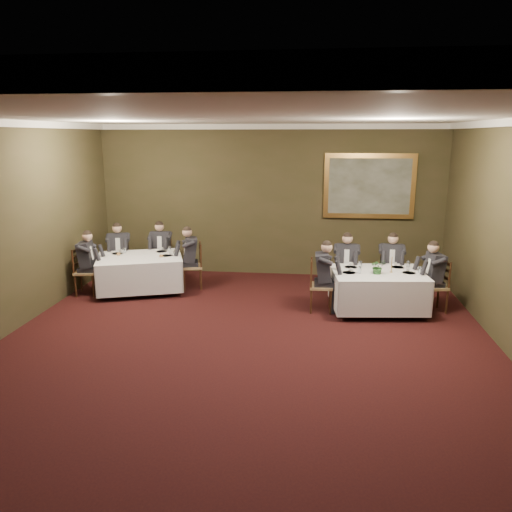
% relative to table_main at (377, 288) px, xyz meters
% --- Properties ---
extents(ground, '(10.00, 10.00, 0.00)m').
position_rel_table_main_xyz_m(ground, '(-2.26, -2.59, -0.45)').
color(ground, black).
rests_on(ground, ground).
extents(ceiling, '(8.00, 10.00, 0.10)m').
position_rel_table_main_xyz_m(ceiling, '(-2.26, -2.59, 3.05)').
color(ceiling, silver).
rests_on(ceiling, back_wall).
extents(back_wall, '(8.00, 0.10, 3.50)m').
position_rel_table_main_xyz_m(back_wall, '(-2.26, 2.41, 1.30)').
color(back_wall, '#37341B').
rests_on(back_wall, ground).
extents(crown_molding, '(8.00, 10.00, 0.12)m').
position_rel_table_main_xyz_m(crown_molding, '(-2.26, -2.59, 2.99)').
color(crown_molding, white).
rests_on(crown_molding, back_wall).
extents(table_main, '(1.82, 1.46, 0.67)m').
position_rel_table_main_xyz_m(table_main, '(0.00, 0.00, 0.00)').
color(table_main, '#32190D').
rests_on(table_main, ground).
extents(table_second, '(2.09, 1.82, 0.67)m').
position_rel_table_main_xyz_m(table_second, '(-4.86, 0.68, 0.00)').
color(table_second, '#32190D').
rests_on(table_second, ground).
extents(chair_main_backleft, '(0.47, 0.45, 1.00)m').
position_rel_table_main_xyz_m(chair_main_backleft, '(-0.54, 0.82, -0.17)').
color(chair_main_backleft, '#987B4D').
rests_on(chair_main_backleft, ground).
extents(diner_main_backleft, '(0.44, 0.50, 1.35)m').
position_rel_table_main_xyz_m(diner_main_backleft, '(-0.54, 0.81, 0.06)').
color(diner_main_backleft, black).
rests_on(diner_main_backleft, chair_main_backleft).
extents(chair_main_backright, '(0.47, 0.45, 1.00)m').
position_rel_table_main_xyz_m(chair_main_backright, '(0.36, 0.91, -0.17)').
color(chair_main_backright, '#987B4D').
rests_on(chair_main_backright, ground).
extents(diner_main_backright, '(0.44, 0.50, 1.35)m').
position_rel_table_main_xyz_m(diner_main_backright, '(0.36, 0.90, 0.06)').
color(diner_main_backright, black).
rests_on(diner_main_backright, chair_main_backright).
extents(chair_main_endleft, '(0.42, 0.44, 1.00)m').
position_rel_table_main_xyz_m(chair_main_endleft, '(-1.07, -0.11, -0.17)').
color(chair_main_endleft, '#987B4D').
rests_on(chair_main_endleft, ground).
extents(diner_main_endleft, '(0.48, 0.42, 1.35)m').
position_rel_table_main_xyz_m(diner_main_endleft, '(-1.06, -0.11, 0.06)').
color(diner_main_endleft, black).
rests_on(diner_main_endleft, chair_main_endleft).
extents(chair_main_endright, '(0.50, 0.51, 1.00)m').
position_rel_table_main_xyz_m(chair_main_endright, '(1.07, 0.11, -0.17)').
color(chair_main_endright, '#987B4D').
rests_on(chair_main_endright, ground).
extents(diner_main_endright, '(0.55, 0.48, 1.35)m').
position_rel_table_main_xyz_m(diner_main_endright, '(1.06, 0.11, 0.06)').
color(diner_main_endright, black).
rests_on(diner_main_endright, chair_main_endright).
extents(chair_sec_backleft, '(0.54, 0.53, 1.00)m').
position_rel_table_main_xyz_m(chair_sec_backleft, '(-5.60, 1.39, -0.17)').
color(chair_sec_backleft, '#987B4D').
rests_on(chair_sec_backleft, ground).
extents(diner_sec_backleft, '(0.52, 0.57, 1.35)m').
position_rel_table_main_xyz_m(diner_sec_backleft, '(-5.59, 1.38, 0.06)').
color(diner_sec_backleft, black).
rests_on(diner_sec_backleft, chair_sec_backleft).
extents(chair_sec_backright, '(0.48, 0.46, 1.00)m').
position_rel_table_main_xyz_m(chair_sec_backright, '(-4.70, 1.69, -0.17)').
color(chair_sec_backright, '#987B4D').
rests_on(chair_sec_backright, ground).
extents(diner_sec_backright, '(0.45, 0.51, 1.35)m').
position_rel_table_main_xyz_m(diner_sec_backright, '(-4.70, 1.68, 0.06)').
color(diner_sec_backright, black).
rests_on(diner_sec_backright, chair_sec_backright).
extents(chair_sec_endright, '(0.52, 0.54, 1.00)m').
position_rel_table_main_xyz_m(chair_sec_endright, '(-3.81, 1.04, -0.17)').
color(chair_sec_endright, '#987B4D').
rests_on(chair_sec_endright, ground).
extents(diner_sec_endright, '(0.57, 0.51, 1.35)m').
position_rel_table_main_xyz_m(diner_sec_endright, '(-3.82, 1.03, 0.06)').
color(diner_sec_endright, black).
rests_on(diner_sec_endright, chair_sec_endright).
extents(chair_sec_endleft, '(0.48, 0.50, 1.00)m').
position_rel_table_main_xyz_m(chair_sec_endleft, '(-5.92, 0.33, -0.17)').
color(chair_sec_endleft, '#987B4D').
rests_on(chair_sec_endleft, ground).
extents(diner_sec_endleft, '(0.53, 0.47, 1.35)m').
position_rel_table_main_xyz_m(diner_sec_endleft, '(-5.90, 0.33, 0.06)').
color(diner_sec_endleft, black).
rests_on(diner_sec_endleft, chair_sec_endleft).
extents(centerpiece, '(0.30, 0.27, 0.30)m').
position_rel_table_main_xyz_m(centerpiece, '(-0.03, -0.13, 0.46)').
color(centerpiece, '#2D5926').
rests_on(centerpiece, table_main).
extents(candlestick, '(0.06, 0.06, 0.44)m').
position_rel_table_main_xyz_m(candlestick, '(0.23, 0.01, 0.48)').
color(candlestick, '#BA8E38').
rests_on(candlestick, table_main).
extents(place_setting_table_main, '(0.33, 0.31, 0.14)m').
position_rel_table_main_xyz_m(place_setting_table_main, '(-0.44, 0.33, 0.35)').
color(place_setting_table_main, white).
rests_on(place_setting_table_main, table_main).
extents(place_setting_table_second, '(0.33, 0.31, 0.14)m').
position_rel_table_main_xyz_m(place_setting_table_second, '(-5.37, 0.91, 0.35)').
color(place_setting_table_second, white).
rests_on(place_setting_table_second, table_second).
extents(painting, '(2.03, 0.09, 1.46)m').
position_rel_table_main_xyz_m(painting, '(0.00, 2.35, 1.68)').
color(painting, gold).
rests_on(painting, back_wall).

